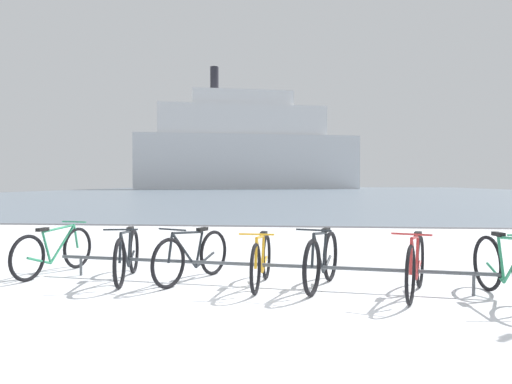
{
  "coord_description": "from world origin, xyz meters",
  "views": [
    {
      "loc": [
        0.61,
        -4.72,
        1.43
      ],
      "look_at": [
        -0.34,
        5.25,
        1.21
      ],
      "focal_mm": 32.34,
      "sensor_mm": 36.0,
      "label": 1
    }
  ],
  "objects": [
    {
      "name": "ground",
      "position": [
        0.0,
        53.9,
        -0.04
      ],
      "size": [
        80.0,
        132.0,
        0.08
      ],
      "color": "white"
    },
    {
      "name": "bicycle_4",
      "position": [
        0.91,
        1.51,
        0.38
      ],
      "size": [
        0.62,
        1.63,
        0.83
      ],
      "color": "black",
      "rests_on": "ground"
    },
    {
      "name": "bicycle_5",
      "position": [
        2.06,
        1.2,
        0.37
      ],
      "size": [
        0.68,
        1.62,
        0.83
      ],
      "color": "black",
      "rests_on": "ground"
    },
    {
      "name": "bicycle_1",
      "position": [
        -1.89,
        1.74,
        0.36
      ],
      "size": [
        0.5,
        1.74,
        0.8
      ],
      "color": "black",
      "rests_on": "ground"
    },
    {
      "name": "bicycle_2",
      "position": [
        -0.93,
        1.76,
        0.36
      ],
      "size": [
        0.77,
        1.61,
        0.8
      ],
      "color": "black",
      "rests_on": "ground"
    },
    {
      "name": "bicycle_6",
      "position": [
        3.11,
        1.08,
        0.38
      ],
      "size": [
        0.46,
        1.68,
        0.85
      ],
      "color": "black",
      "rests_on": "ground"
    },
    {
      "name": "bike_rack",
      "position": [
        0.03,
        1.63,
        0.27
      ],
      "size": [
        6.13,
        0.88,
        0.31
      ],
      "color": "#4C5156",
      "rests_on": "ground"
    },
    {
      "name": "ferry_ship",
      "position": [
        -10.4,
        88.85,
        8.24
      ],
      "size": [
        45.63,
        20.32,
        24.58
      ],
      "color": "silver",
      "rests_on": "ground"
    },
    {
      "name": "bicycle_3",
      "position": [
        0.09,
        1.53,
        0.35
      ],
      "size": [
        0.46,
        1.62,
        0.77
      ],
      "color": "black",
      "rests_on": "ground"
    },
    {
      "name": "bicycle_0",
      "position": [
        -3.17,
        2.05,
        0.36
      ],
      "size": [
        0.53,
        1.72,
        0.79
      ],
      "color": "black",
      "rests_on": "ground"
    }
  ]
}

